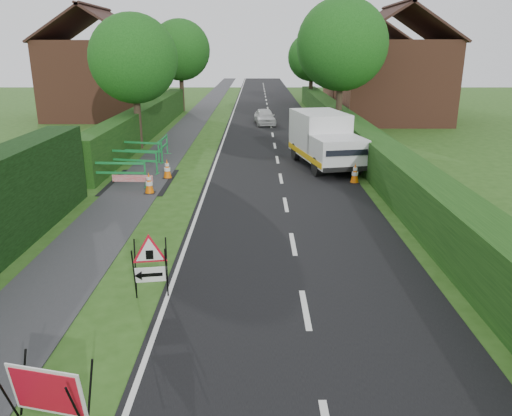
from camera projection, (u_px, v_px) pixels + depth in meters
name	position (u px, v px, depth m)	size (l,w,h in m)	color
ground	(173.00, 338.00, 9.03)	(120.00, 120.00, 0.00)	#284E16
road_surface	(268.00, 110.00, 42.34)	(6.00, 90.00, 0.02)	black
footpath	(203.00, 110.00, 42.35)	(2.00, 90.00, 0.02)	#2D2D30
hedge_west_far	(148.00, 135.00, 29.98)	(1.00, 24.00, 1.80)	#14380F
hedge_east	(359.00, 156.00, 24.26)	(1.20, 50.00, 1.50)	#14380F
house_west	(100.00, 78.00, 36.71)	(7.50, 7.40, 7.88)	brown
house_east_a	(392.00, 79.00, 34.79)	(7.50, 7.40, 7.88)	brown
house_east_b	(365.00, 71.00, 48.11)	(7.50, 7.40, 7.88)	brown
tree_nw	(134.00, 59.00, 24.79)	(4.40, 4.40, 6.70)	#2D2116
tree_ne	(342.00, 45.00, 28.38)	(5.20, 5.20, 7.79)	#2D2116
tree_fw	(180.00, 50.00, 39.92)	(4.80, 4.80, 7.24)	#2D2116
tree_fe	(312.00, 57.00, 43.90)	(4.20, 4.20, 6.33)	#2D2116
red_rect_sign	(47.00, 393.00, 6.78)	(1.21, 0.89, 0.93)	black
triangle_sign	(148.00, 262.00, 10.22)	(0.93, 0.93, 1.20)	black
works_van	(324.00, 139.00, 21.81)	(2.93, 5.33, 2.30)	silver
traffic_cone_0	(355.00, 173.00, 19.23)	(0.38, 0.38, 0.79)	black
traffic_cone_1	(332.00, 160.00, 21.61)	(0.38, 0.38, 0.79)	black
traffic_cone_2	(326.00, 151.00, 23.46)	(0.38, 0.38, 0.79)	black
traffic_cone_3	(149.00, 183.00, 17.85)	(0.38, 0.38, 0.79)	black
traffic_cone_4	(167.00, 169.00, 19.93)	(0.38, 0.38, 0.79)	black
ped_barrier_0	(119.00, 171.00, 18.62)	(2.08, 0.48, 1.00)	#18873A
ped_barrier_1	(134.00, 158.00, 20.70)	(2.09, 0.78, 1.00)	#18873A
ped_barrier_2	(141.00, 149.00, 22.61)	(2.09, 0.81, 1.00)	#18873A
ped_barrier_3	(163.00, 145.00, 23.48)	(0.39, 2.07, 1.00)	#18873A
redwhite_plank	(133.00, 190.00, 18.39)	(1.50, 0.04, 0.25)	red
hatchback_car	(265.00, 117.00, 33.92)	(1.27, 3.15, 1.07)	silver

